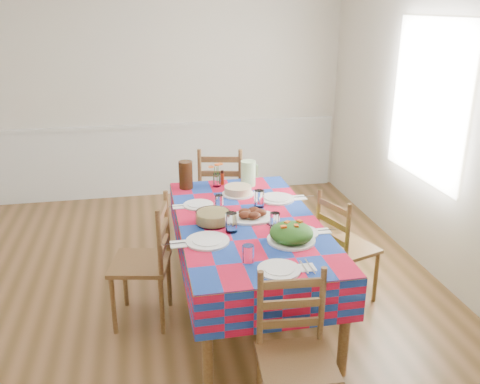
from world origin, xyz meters
The scene contains 23 objects.
room centered at (0.00, 0.00, 1.35)m, with size 4.58×5.08×2.78m.
wainscot centered at (0.00, 2.48, 0.49)m, with size 4.41×0.06×0.92m.
window_right centered at (2.23, 0.30, 1.50)m, with size 1.40×1.40×0.00m, color white.
dining_table centered at (0.50, -0.28, 0.68)m, with size 1.05×1.95×0.76m.
setting_near_head centered at (0.47, -1.03, 0.79)m, with size 0.44×0.29×0.13m.
setting_left_near centered at (0.21, -0.54, 0.79)m, with size 0.55×0.33×0.15m.
setting_left_far centered at (0.22, 0.05, 0.79)m, with size 0.45×0.27×0.12m.
setting_right_near centered at (0.77, -0.54, 0.79)m, with size 0.48×0.28×0.12m.
setting_right_far centered at (0.77, 0.05, 0.79)m, with size 0.55×0.32×0.14m.
meat_platter centered at (0.54, -0.25, 0.79)m, with size 0.38×0.27×0.07m.
salad_platter centered at (0.72, -0.69, 0.81)m, with size 0.34×0.34×0.14m.
pasta_bowl centered at (0.24, -0.28, 0.81)m, with size 0.26×0.26×0.09m.
cake centered at (0.53, 0.28, 0.80)m, with size 0.27×0.27×0.08m.
serving_utensils centered at (0.66, -0.38, 0.76)m, with size 0.13×0.29×0.01m.
flower_vase centered at (0.39, 0.52, 0.85)m, with size 0.14×0.12×0.23m.
hot_sauce centered at (0.45, 0.56, 0.83)m, with size 0.03×0.03×0.13m, color red.
green_pitcher centered at (0.67, 0.50, 0.87)m, with size 0.13×0.13×0.23m, color #B8E9A5.
tea_pitcher centered at (0.11, 0.53, 0.88)m, with size 0.12×0.12×0.25m, color black.
name_card centered at (0.53, -1.21, 0.77)m, with size 0.08×0.02×0.02m, color white.
chair_near centered at (0.51, -1.51, 0.46)m, with size 0.44×0.42×0.94m.
chair_far centered at (0.49, 0.95, 0.50)m, with size 0.53×0.52×1.02m.
chair_left centered at (-0.27, -0.29, 0.49)m, with size 0.49×0.51×0.99m.
chair_right centered at (1.29, -0.30, 0.46)m, with size 0.50×0.51×0.93m.
Camera 1 is at (-0.24, -3.73, 2.29)m, focal length 38.00 mm.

